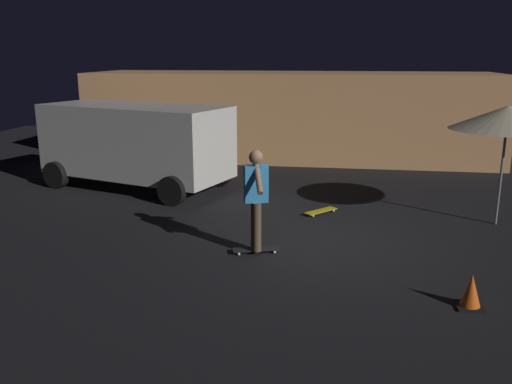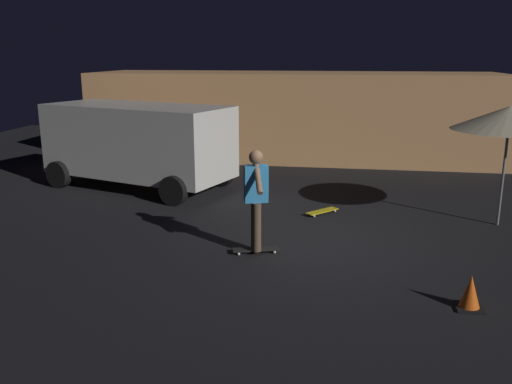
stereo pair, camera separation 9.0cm
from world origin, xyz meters
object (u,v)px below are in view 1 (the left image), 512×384
(patio_umbrella, at_px, (508,118))
(skater, at_px, (256,193))
(parked_van, at_px, (136,141))
(skateboard_ridden, at_px, (256,250))
(traffic_cone, at_px, (471,293))
(skateboard_spare, at_px, (321,211))

(patio_umbrella, relative_size, skater, 1.38)
(parked_van, xyz_separation_m, patio_umbrella, (8.00, -1.83, 0.91))
(skateboard_ridden, distance_m, traffic_cone, 3.45)
(skateboard_ridden, height_order, traffic_cone, traffic_cone)
(skateboard_ridden, xyz_separation_m, skater, (0.00, 0.00, 0.98))
(parked_van, xyz_separation_m, skater, (3.60, -4.09, -0.12))
(parked_van, distance_m, traffic_cone, 8.80)
(skateboard_ridden, bearing_deg, skater, 90.00)
(skateboard_spare, relative_size, skater, 0.42)
(patio_umbrella, height_order, skater, patio_umbrella)
(skateboard_ridden, relative_size, traffic_cone, 1.75)
(parked_van, height_order, traffic_cone, parked_van)
(skateboard_spare, distance_m, skater, 2.81)
(skateboard_ridden, distance_m, skater, 0.98)
(parked_van, bearing_deg, skateboard_spare, -19.72)
(parked_van, height_order, skateboard_ridden, parked_van)
(patio_umbrella, distance_m, skateboard_ridden, 5.34)
(patio_umbrella, xyz_separation_m, skateboard_spare, (-3.41, 0.19, -2.02))
(patio_umbrella, xyz_separation_m, skater, (-4.40, -2.26, -1.04))
(parked_van, distance_m, skateboard_ridden, 5.56)
(patio_umbrella, height_order, traffic_cone, patio_umbrella)
(parked_van, distance_m, skateboard_spare, 5.00)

